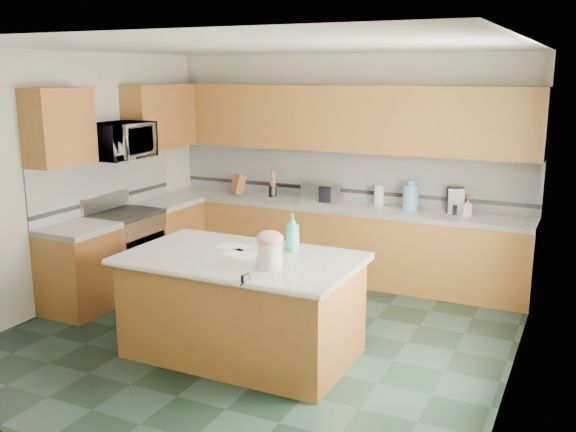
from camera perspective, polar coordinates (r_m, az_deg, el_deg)
The scene contains 52 objects.
floor at distance 6.31m, azimuth -2.65°, elevation -10.47°, with size 4.60×4.60×0.00m, color black.
ceiling at distance 5.81m, azimuth -2.93°, elevation 14.83°, with size 4.60×4.60×0.00m, color white.
wall_back at distance 8.00m, azimuth 5.19°, elevation 4.51°, with size 4.60×0.04×2.70m, color beige.
wall_front at distance 4.09m, azimuth -18.53°, elevation -4.08°, with size 4.60×0.04×2.70m, color beige.
wall_left at distance 7.30m, azimuth -19.03°, elevation 3.07°, with size 0.04×4.60×2.70m, color beige.
wall_right at distance 5.24m, azimuth 20.11°, elevation -0.58°, with size 0.04×4.60×2.70m, color beige.
back_base_cab at distance 7.89m, azimuth 4.24°, elevation -2.41°, with size 4.60×0.60×0.86m, color #4E2C12.
back_countertop at distance 7.79m, azimuth 4.29°, elevation 0.86°, with size 4.60×0.64×0.06m, color white.
back_upper_cab at distance 7.77m, azimuth 4.79°, elevation 8.65°, with size 4.60×0.33×0.78m, color #4E2C12.
back_backsplash at distance 7.99m, azimuth 5.09°, elevation 3.67°, with size 4.60×0.02×0.63m, color silver.
back_accent_band at distance 8.01m, azimuth 5.05°, elevation 2.28°, with size 4.60×0.01×0.05m, color black.
left_base_cab_rear at distance 8.24m, azimuth -10.69°, elevation -1.95°, with size 0.60×0.82×0.86m, color #4E2C12.
left_counter_rear at distance 8.13m, azimuth -10.83°, elevation 1.18°, with size 0.64×0.82×0.06m, color white.
left_base_cab_front at distance 7.12m, azimuth -18.01°, elevation -4.71°, with size 0.60×0.72×0.86m, color #4E2C12.
left_counter_front at distance 7.00m, azimuth -18.27°, elevation -1.11°, with size 0.64×0.72×0.06m, color white.
left_backsplash at distance 7.69m, azimuth -15.94°, elevation 2.87°, with size 0.02×2.30×0.63m, color silver.
left_accent_band at distance 7.72m, azimuth -15.82°, elevation 1.44°, with size 0.01×2.30×0.05m, color black.
left_upper_cab_rear at distance 8.18m, azimuth -11.34°, elevation 8.66°, with size 0.33×1.09×0.78m, color #4E2C12.
left_upper_cab_front at distance 6.93m, azimuth -19.68°, elevation 7.48°, with size 0.33×0.72×0.78m, color #4E2C12.
range_body at distance 7.64m, azimuth -14.20°, elevation -3.21°, with size 0.60×0.76×0.88m, color #B7B7BC.
range_oven_door at distance 7.47m, azimuth -12.47°, elevation -3.80°, with size 0.02×0.68×0.55m, color black.
range_cooktop at distance 7.53m, azimuth -14.39°, elevation 0.16°, with size 0.62×0.78×0.04m, color black.
range_handle at distance 7.36m, azimuth -12.43°, elevation -0.99°, with size 0.02×0.02×0.66m, color #B7B7BC.
range_backguard at distance 7.67m, azimuth -15.93°, elevation 1.22°, with size 0.06×0.76×0.18m, color #B7B7BC.
microwave at distance 7.40m, azimuth -14.75°, elevation 6.47°, with size 0.73×0.50×0.41m, color #B7B7BC.
island_base at distance 5.76m, azimuth -4.07°, elevation -8.21°, with size 1.93×1.10×0.86m, color #4E2C12.
island_top at distance 5.61m, azimuth -4.15°, elevation -3.82°, with size 2.03×1.20×0.06m, color white.
island_bullnose at distance 5.13m, azimuth -7.50°, elevation -5.52°, with size 0.06×0.06×2.03m, color white.
treat_jar at distance 5.21m, azimuth -1.62°, elevation -3.54°, with size 0.20×0.20×0.21m, color silver.
treat_jar_lid at distance 5.17m, azimuth -1.63°, elevation -2.05°, with size 0.22×0.22×0.14m, color pink.
treat_jar_knob at distance 5.16m, azimuth -1.63°, elevation -1.54°, with size 0.03×0.03×0.07m, color tan.
treat_jar_knob_end_l at distance 5.18m, azimuth -1.99°, elevation -1.50°, with size 0.04×0.04×0.04m, color tan.
treat_jar_knob_end_r at distance 5.14m, azimuth -1.27°, elevation -1.58°, with size 0.04×0.04×0.04m, color tan.
soap_bottle_island at distance 5.68m, azimuth 0.41°, elevation -1.48°, with size 0.13×0.13×0.34m, color #31B9A9.
paper_sheet_a at distance 5.65m, azimuth -4.23°, elevation -3.39°, with size 0.30×0.22×0.00m, color white.
paper_sheet_b at distance 5.89m, azimuth -4.83°, elevation -2.72°, with size 0.30×0.23×0.00m, color white.
clamp_body at distance 4.94m, azimuth -3.74°, elevation -5.64°, with size 0.03×0.09×0.08m, color black.
clamp_handle at distance 4.91m, azimuth -4.05°, elevation -6.04°, with size 0.01×0.01×0.06m, color black.
knife_block at distance 8.40m, azimuth -4.47°, elevation 2.81°, with size 0.14×0.11×0.25m, color #472814.
utensil_crock at distance 8.20m, azimuth -1.35°, elevation 2.21°, with size 0.11×0.11×0.14m, color black.
utensil_bundle at distance 8.17m, azimuth -1.36°, elevation 3.41°, with size 0.07×0.07×0.21m, color #472814.
toaster_oven at distance 7.88m, azimuth 2.93°, elevation 2.14°, with size 0.41×0.28×0.24m, color #B7B7BC.
toaster_oven_door at distance 7.76m, azimuth 2.54°, elevation 1.98°, with size 0.37×0.01×0.20m, color black.
paper_towel at distance 7.68m, azimuth 8.08°, elevation 1.81°, with size 0.11×0.11×0.26m, color white.
paper_towel_base at distance 7.71m, azimuth 8.06°, elevation 0.93°, with size 0.17×0.17×0.01m, color #B7B7BC.
water_jug at distance 7.53m, azimuth 10.86°, elevation 1.65°, with size 0.18×0.18×0.30m, color #66A0D1.
water_jug_neck at distance 7.50m, azimuth 10.91°, elevation 2.92°, with size 0.08×0.08×0.04m, color #66A0D1.
coffee_maker at distance 7.44m, azimuth 14.66°, elevation 1.32°, with size 0.17×0.19×0.30m, color black.
coffee_carafe at distance 7.42m, azimuth 14.56°, elevation 0.61°, with size 0.12×0.12×0.12m, color black.
soap_bottle_back at distance 7.40m, azimuth 15.70°, elevation 0.82°, with size 0.09×0.09×0.20m, color white.
soap_back_cap at distance 7.37m, azimuth 15.75°, elevation 1.70°, with size 0.02×0.02×0.03m, color red.
window_light_proxy at distance 5.02m, azimuth 19.66°, elevation 0.65°, with size 0.02×1.40×1.10m, color white.
Camera 1 is at (2.78, -5.10, 2.48)m, focal length 40.00 mm.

